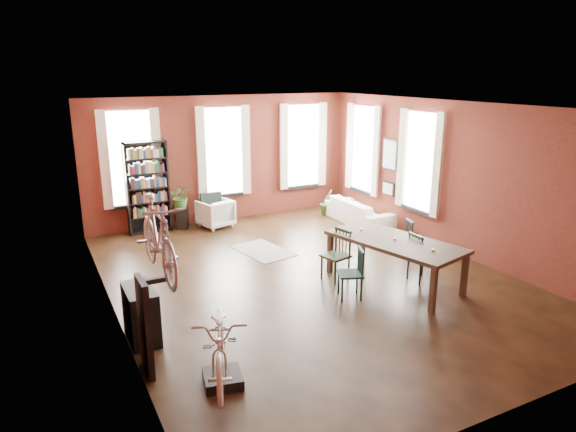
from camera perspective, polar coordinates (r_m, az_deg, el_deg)
room at (r=9.84m, az=1.90°, el=6.20°), size 9.00×9.04×3.22m
dining_table at (r=9.59m, az=11.65°, el=-5.02°), size 1.70×2.68×0.84m
dining_chair_a at (r=8.88m, az=6.92°, el=-6.39°), size 0.53×0.53×0.88m
dining_chair_b at (r=9.58m, az=5.30°, el=-4.41°), size 0.53×0.53×0.95m
dining_chair_c at (r=9.83m, az=14.68°, el=-4.45°), size 0.43×0.43×0.92m
dining_chair_d at (r=11.07m, az=13.98°, el=-2.43°), size 0.46×0.46×0.80m
bookshelf at (r=12.70m, az=-15.35°, el=3.08°), size 1.00×0.32×2.20m
white_armchair at (r=12.94m, az=-8.09°, el=0.46°), size 0.90×0.87×0.77m
cream_sofa at (r=13.26m, az=7.91°, el=0.95°), size 0.61×2.08×0.81m
striped_rug at (r=11.21m, az=-2.81°, el=-3.87°), size 1.11×1.53×0.01m
bike_trainer at (r=6.79m, az=-7.26°, el=-17.48°), size 0.55×0.55×0.14m
bike_wall_rack at (r=6.91m, az=-15.63°, el=-11.78°), size 0.16×0.60×1.30m
console_table at (r=7.83m, az=-16.02°, el=-10.42°), size 0.40×0.80×0.80m
plant_stand at (r=12.97m, az=-11.65°, el=-0.27°), size 0.34×0.34×0.51m
plant_by_sofa at (r=14.00m, az=4.26°, el=0.79°), size 0.62×0.78×0.31m
plant_small at (r=11.41m, az=16.00°, el=-3.79°), size 0.40×0.40×0.13m
bicycle_floor at (r=6.32m, az=-7.60°, el=-10.25°), size 0.90×1.08×1.76m
bicycle_hung at (r=6.42m, az=-14.43°, el=0.42°), size 0.47×1.00×1.66m
plant_on_stand at (r=12.82m, az=-11.81°, el=1.85°), size 0.59×0.65×0.49m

